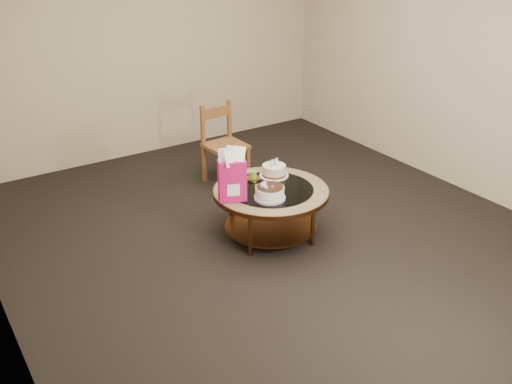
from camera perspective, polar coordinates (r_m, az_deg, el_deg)
ground at (r=5.16m, az=1.46°, el=-4.25°), size 5.00×5.00×0.00m
room_walls at (r=4.59m, az=1.68°, el=12.68°), size 4.52×5.02×2.61m
coffee_table at (r=4.98m, az=1.51°, el=-0.48°), size 1.02×1.02×0.46m
decorated_cake at (r=4.75m, az=1.37°, el=-0.13°), size 0.26×0.26×0.15m
cream_cake at (r=5.17m, az=1.81°, el=2.13°), size 0.26×0.26×0.17m
gift_bag at (r=4.67m, az=-2.41°, el=1.73°), size 0.26×0.22×0.45m
pillar_candle at (r=5.10m, az=-0.28°, el=1.55°), size 0.14×0.14×0.09m
dining_chair at (r=6.03m, az=-3.27°, el=4.81°), size 0.42×0.42×0.85m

